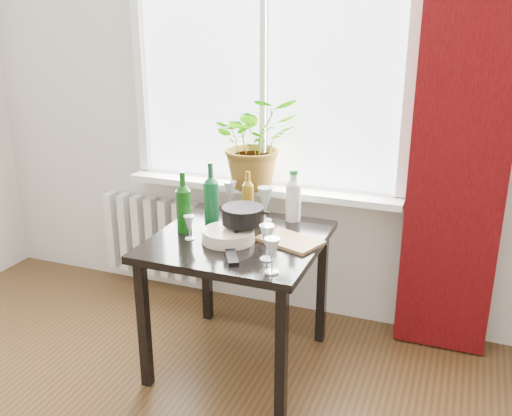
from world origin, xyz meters
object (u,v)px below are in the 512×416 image
at_px(tv_remote, 232,257).
at_px(wineglass_front_left, 189,227).
at_px(radiator, 159,237).
at_px(cutting_board, 290,241).
at_px(wine_bottle_right, 211,193).
at_px(table, 238,254).
at_px(wine_bottle_left, 183,202).
at_px(cleaning_bottle, 293,195).
at_px(wineglass_far_right, 272,255).
at_px(plate_stack, 228,235).
at_px(wineglass_front_right, 267,242).
at_px(wineglass_back_left, 230,196).
at_px(bottle_amber, 248,194).
at_px(wineglass_back_center, 265,204).
at_px(potted_plant, 256,142).
at_px(fondue_pot, 243,222).

bearing_deg(tv_remote, wineglass_front_left, 124.07).
bearing_deg(radiator, cutting_board, -28.09).
bearing_deg(wine_bottle_right, table, -34.07).
xyz_separation_m(radiator, table, (0.85, -0.63, 0.27)).
relative_size(wine_bottle_left, cutting_board, 1.07).
bearing_deg(wine_bottle_right, cleaning_bottle, 25.82).
height_order(table, wineglass_front_left, wineglass_front_left).
bearing_deg(wine_bottle_left, cleaning_bottle, 37.09).
relative_size(wine_bottle_right, wineglass_far_right, 2.04).
relative_size(wineglass_far_right, plate_stack, 0.62).
distance_m(wineglass_front_right, wineglass_far_right, 0.14).
bearing_deg(radiator, wine_bottle_left, -49.68).
relative_size(wineglass_back_left, wineglass_front_left, 1.43).
xyz_separation_m(wineglass_far_right, wineglass_front_left, (-0.52, 0.22, -0.02)).
distance_m(cleaning_bottle, cutting_board, 0.35).
bearing_deg(bottle_amber, wineglass_front_left, -109.60).
xyz_separation_m(wine_bottle_right, cleaning_bottle, (0.41, 0.20, -0.03)).
height_order(wine_bottle_left, wine_bottle_right, wine_bottle_right).
bearing_deg(wineglass_back_center, bottle_amber, 162.67).
height_order(potted_plant, wineglass_front_right, potted_plant).
relative_size(wineglass_front_right, wineglass_far_right, 1.04).
distance_m(table, plate_stack, 0.14).
height_order(radiator, wine_bottle_left, wine_bottle_left).
height_order(table, wineglass_front_right, wineglass_front_right).
bearing_deg(wineglass_back_center, wineglass_front_left, -124.52).
bearing_deg(wineglass_far_right, radiator, 140.09).
distance_m(bottle_amber, wineglass_front_right, 0.61).
height_order(wineglass_back_center, fondue_pot, wineglass_back_center).
xyz_separation_m(wineglass_front_left, plate_stack, (0.19, 0.05, -0.03)).
height_order(table, plate_stack, plate_stack).
distance_m(radiator, wineglass_front_left, 1.06).
height_order(table, tv_remote, tv_remote).
bearing_deg(plate_stack, wineglass_front_left, -165.02).
bearing_deg(cleaning_bottle, wineglass_back_center, -154.94).
bearing_deg(bottle_amber, wineglass_back_center, -17.33).
bearing_deg(wineglass_back_left, wineglass_back_center, -18.91).
relative_size(potted_plant, wine_bottle_left, 1.65).
relative_size(wineglass_far_right, wineglass_back_center, 0.85).
relative_size(wine_bottle_left, wine_bottle_right, 0.96).
bearing_deg(plate_stack, wine_bottle_right, 132.41).
height_order(bottle_amber, fondue_pot, bottle_amber).
bearing_deg(potted_plant, fondue_pot, -75.62).
height_order(wineglass_back_left, plate_stack, wineglass_back_left).
distance_m(radiator, cutting_board, 1.32).
xyz_separation_m(wine_bottle_right, plate_stack, (0.19, -0.21, -0.14)).
bearing_deg(tv_remote, table, 77.37).
height_order(potted_plant, plate_stack, potted_plant).
height_order(cleaning_bottle, fondue_pot, cleaning_bottle).
distance_m(potted_plant, wineglass_back_left, 0.35).
bearing_deg(cutting_board, radiator, 151.91).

